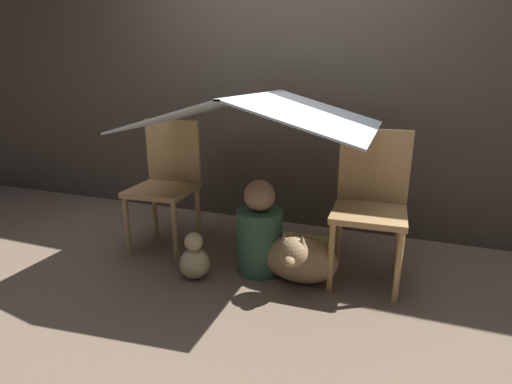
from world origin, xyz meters
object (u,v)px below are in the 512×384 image
chair_right (371,200)px  dog (299,258)px  chair_left (167,179)px  person_front (259,233)px

chair_right → dog: bearing=-148.1°
chair_left → dog: size_ratio=1.98×
chair_left → dog: 1.15m
person_front → dog: (0.29, -0.08, -0.09)m
chair_right → dog: (-0.38, -0.25, -0.34)m
chair_right → dog: size_ratio=1.98×
person_front → dog: bearing=-16.4°
chair_right → chair_left: bearing=178.2°
chair_left → person_front: 0.84m
chair_left → person_front: chair_left is taller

